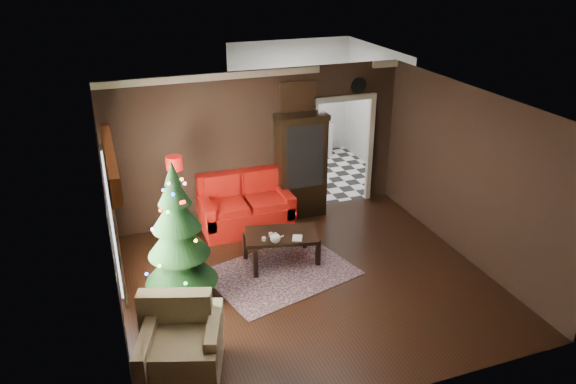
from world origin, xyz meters
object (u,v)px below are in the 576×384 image
object	(u,v)px
coffee_table	(281,248)
wall_clock	(358,85)
loveseat	(246,203)
kitchen_table	(305,166)
christmas_tree	(178,233)
teapot	(275,238)
curio_cabinet	(301,168)
armchair	(182,342)
floor_lamp	(178,204)

from	to	relation	value
coffee_table	wall_clock	world-z (taller)	wall_clock
loveseat	kitchen_table	bearing A→B (deg)	42.51
christmas_tree	kitchen_table	xyz separation A→B (m)	(3.27, 3.38, -0.68)
loveseat	teapot	distance (m)	1.60
teapot	curio_cabinet	bearing A→B (deg)	58.38
armchair	coffee_table	bearing A→B (deg)	64.43
floor_lamp	curio_cabinet	bearing A→B (deg)	12.89
coffee_table	teapot	xyz separation A→B (m)	(-0.18, -0.25, 0.34)
christmas_tree	coffee_table	world-z (taller)	christmas_tree
armchair	kitchen_table	size ratio (longest dim) A/B	1.29
loveseat	floor_lamp	size ratio (longest dim) A/B	1.00
armchair	wall_clock	bearing A→B (deg)	61.06
curio_cabinet	armchair	bearing A→B (deg)	-128.87
armchair	loveseat	bearing A→B (deg)	81.08
curio_cabinet	kitchen_table	distance (m)	1.67
loveseat	coffee_table	size ratio (longest dim) A/B	1.49
loveseat	armchair	world-z (taller)	loveseat
christmas_tree	teapot	distance (m)	1.57
curio_cabinet	kitchen_table	xyz separation A→B (m)	(0.65, 1.43, -0.57)
loveseat	christmas_tree	world-z (taller)	christmas_tree
curio_cabinet	coffee_table	distance (m)	1.95
floor_lamp	armchair	xyz separation A→B (m)	(-0.49, -3.04, -0.37)
curio_cabinet	teapot	xyz separation A→B (m)	(-1.12, -1.82, -0.34)
curio_cabinet	armchair	world-z (taller)	curio_cabinet
loveseat	teapot	xyz separation A→B (m)	(0.03, -1.60, 0.11)
floor_lamp	christmas_tree	world-z (taller)	christmas_tree
floor_lamp	armchair	bearing A→B (deg)	-99.18
kitchen_table	curio_cabinet	bearing A→B (deg)	-114.44
loveseat	teapot	size ratio (longest dim) A/B	9.29
loveseat	armchair	distance (m)	3.79
teapot	kitchen_table	size ratio (longest dim) A/B	0.24
christmas_tree	kitchen_table	bearing A→B (deg)	45.99
wall_clock	loveseat	bearing A→B (deg)	-170.34
wall_clock	floor_lamp	bearing A→B (deg)	-168.55
loveseat	armchair	bearing A→B (deg)	-117.35
floor_lamp	kitchen_table	size ratio (longest dim) A/B	2.26
curio_cabinet	loveseat	bearing A→B (deg)	-169.17
teapot	christmas_tree	bearing A→B (deg)	-174.87
loveseat	floor_lamp	world-z (taller)	floor_lamp
curio_cabinet	teapot	size ratio (longest dim) A/B	10.38
christmas_tree	kitchen_table	distance (m)	4.75
floor_lamp	wall_clock	xyz separation A→B (m)	(3.60, 0.73, 1.55)
floor_lamp	armchair	distance (m)	3.10
armchair	coffee_table	xyz separation A→B (m)	(1.95, 2.02, -0.19)
teapot	kitchen_table	xyz separation A→B (m)	(1.77, 3.25, -0.24)
loveseat	wall_clock	size ratio (longest dim) A/B	5.31
floor_lamp	christmas_tree	size ratio (longest dim) A/B	0.84
loveseat	curio_cabinet	xyz separation A→B (m)	(1.15, 0.22, 0.45)
kitchen_table	floor_lamp	bearing A→B (deg)	-147.02
teapot	kitchen_table	world-z (taller)	kitchen_table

